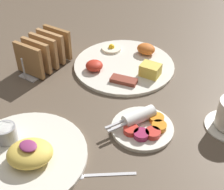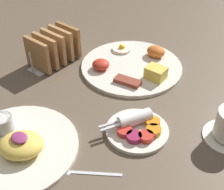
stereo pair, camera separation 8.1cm
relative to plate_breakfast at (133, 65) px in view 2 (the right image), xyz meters
The scene contains 6 objects.
ground_plane 0.22m from the plate_breakfast, 83.89° to the right, with size 3.00×3.00×0.00m, color brown.
plate_breakfast is the anchor object (origin of this frame).
plate_condiments 0.28m from the plate_breakfast, 50.58° to the right, with size 0.15×0.15×0.04m.
plate_foreground 0.44m from the plate_breakfast, 89.89° to the right, with size 0.28×0.28×0.06m.
toast_rack 0.25m from the plate_breakfast, 148.62° to the right, with size 0.10×0.18×0.10m.
teaspoon 0.42m from the plate_breakfast, 68.12° to the right, with size 0.11×0.08×0.01m.
Camera 2 is at (0.45, -0.45, 0.53)m, focal length 50.00 mm.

